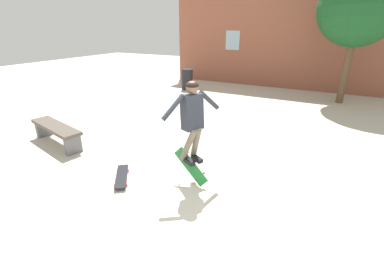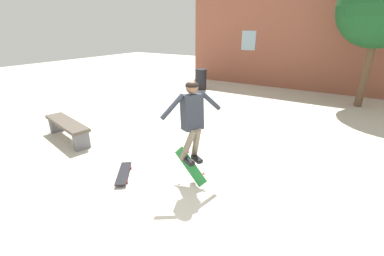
{
  "view_description": "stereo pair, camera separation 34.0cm",
  "coord_description": "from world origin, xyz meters",
  "px_view_note": "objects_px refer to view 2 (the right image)",
  "views": [
    {
      "loc": [
        1.42,
        -2.98,
        2.73
      ],
      "look_at": [
        -0.48,
        0.71,
        1.09
      ],
      "focal_mm": 24.0,
      "sensor_mm": 36.0,
      "label": 1
    },
    {
      "loc": [
        1.71,
        -2.81,
        2.73
      ],
      "look_at": [
        -0.48,
        0.71,
        1.09
      ],
      "focal_mm": 24.0,
      "sensor_mm": 36.0,
      "label": 2
    }
  ],
  "objects_px": {
    "trash_bin": "(201,79)",
    "skater": "(192,116)",
    "skateboard_flipping": "(191,166)",
    "skateboard_resting": "(124,173)",
    "tree_right": "(382,6)",
    "park_bench": "(67,126)"
  },
  "relations": [
    {
      "from": "skateboard_flipping",
      "to": "skater",
      "type": "bearing_deg",
      "value": 100.75
    },
    {
      "from": "skateboard_flipping",
      "to": "skateboard_resting",
      "type": "xyz_separation_m",
      "value": [
        -1.24,
        -0.5,
        -0.28
      ]
    },
    {
      "from": "park_bench",
      "to": "trash_bin",
      "type": "bearing_deg",
      "value": 102.49
    },
    {
      "from": "skateboard_resting",
      "to": "skateboard_flipping",
      "type": "bearing_deg",
      "value": 74.87
    },
    {
      "from": "tree_right",
      "to": "trash_bin",
      "type": "relative_size",
      "value": 5.05
    },
    {
      "from": "skater",
      "to": "trash_bin",
      "type": "bearing_deg",
      "value": 146.32
    },
    {
      "from": "park_bench",
      "to": "skater",
      "type": "distance_m",
      "value": 3.85
    },
    {
      "from": "trash_bin",
      "to": "skater",
      "type": "distance_m",
      "value": 7.77
    },
    {
      "from": "tree_right",
      "to": "skater",
      "type": "distance_m",
      "value": 8.12
    },
    {
      "from": "trash_bin",
      "to": "skateboard_flipping",
      "type": "xyz_separation_m",
      "value": [
        3.74,
        -6.82,
        -0.14
      ]
    },
    {
      "from": "park_bench",
      "to": "skateboard_resting",
      "type": "relative_size",
      "value": 2.38
    },
    {
      "from": "skater",
      "to": "skateboard_resting",
      "type": "xyz_separation_m",
      "value": [
        -1.23,
        -0.55,
        -1.25
      ]
    },
    {
      "from": "skateboard_flipping",
      "to": "trash_bin",
      "type": "bearing_deg",
      "value": 126.45
    },
    {
      "from": "skateboard_resting",
      "to": "tree_right",
      "type": "bearing_deg",
      "value": 117.38
    },
    {
      "from": "tree_right",
      "to": "skater",
      "type": "height_order",
      "value": "tree_right"
    },
    {
      "from": "tree_right",
      "to": "skateboard_flipping",
      "type": "bearing_deg",
      "value": -108.93
    },
    {
      "from": "park_bench",
      "to": "skateboard_flipping",
      "type": "relative_size",
      "value": 2.62
    },
    {
      "from": "trash_bin",
      "to": "skater",
      "type": "height_order",
      "value": "skater"
    },
    {
      "from": "park_bench",
      "to": "skater",
      "type": "height_order",
      "value": "skater"
    },
    {
      "from": "trash_bin",
      "to": "skateboard_resting",
      "type": "relative_size",
      "value": 1.18
    },
    {
      "from": "park_bench",
      "to": "trash_bin",
      "type": "xyz_separation_m",
      "value": [
        -0.0,
        6.8,
        0.12
      ]
    },
    {
      "from": "park_bench",
      "to": "skater",
      "type": "xyz_separation_m",
      "value": [
        3.73,
        0.03,
        0.95
      ]
    }
  ]
}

